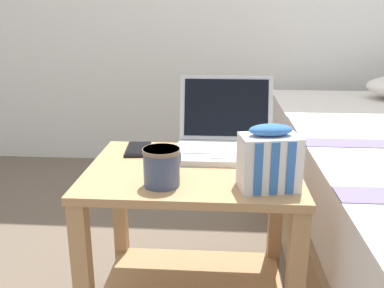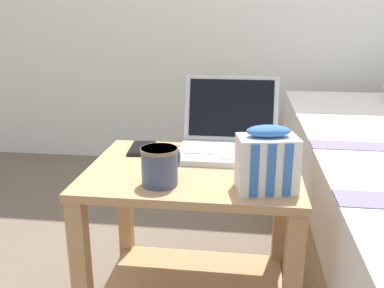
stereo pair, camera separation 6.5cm
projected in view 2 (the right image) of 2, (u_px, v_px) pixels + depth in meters
bedside_table at (194, 229)px, 1.28m from camera, size 0.60×0.47×0.54m
laptop at (229, 138)px, 1.34m from camera, size 0.31×0.28×0.22m
mug_front_left at (160, 164)px, 1.09m from camera, size 0.10×0.13×0.10m
snack_bag at (267, 161)px, 1.04m from camera, size 0.16×0.12×0.17m
cell_phone at (142, 148)px, 1.37m from camera, size 0.09×0.15×0.01m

